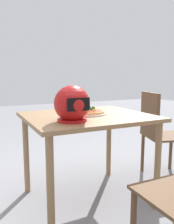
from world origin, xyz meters
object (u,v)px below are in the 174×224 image
motorcycle_helmet (72,104)px  chair_side (158,130)px  pizza (87,111)px  dining_table (87,126)px

motorcycle_helmet → chair_side: 1.18m
pizza → motorcycle_helmet: size_ratio=1.19×
dining_table → pizza: pizza is taller
dining_table → motorcycle_helmet: 0.37m
chair_side → pizza: bearing=3.7°
pizza → dining_table: bearing=69.3°
pizza → chair_side: (-0.84, -0.05, -0.26)m
dining_table → pizza: bearing=-110.7°
pizza → chair_side: 0.89m
motorcycle_helmet → chair_side: motorcycle_helmet is taller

